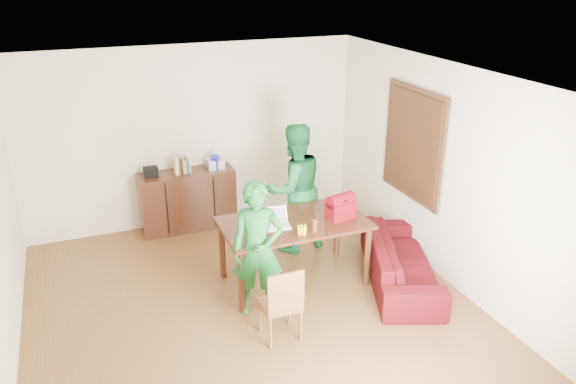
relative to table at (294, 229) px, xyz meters
name	(u,v)px	position (x,y,z in m)	size (l,w,h in m)	color
room	(249,205)	(-0.68, -0.37, 0.58)	(5.20, 5.70, 2.90)	#4E2813
table	(294,229)	(0.00, 0.00, 0.00)	(1.78, 1.01, 0.83)	black
chair	(281,317)	(-0.57, -1.01, -0.47)	(0.40, 0.38, 0.87)	brown
person_near	(258,250)	(-0.62, -0.46, 0.07)	(0.58, 0.38, 1.59)	#166625
person_far	(294,188)	(0.34, 0.83, 0.18)	(0.88, 0.68, 1.81)	#166532
laptop	(278,224)	(-0.24, -0.07, 0.15)	(0.31, 0.23, 0.21)	white
bananas	(302,234)	(-0.06, -0.40, 0.14)	(0.15, 0.10, 0.06)	yellow
bottle	(315,224)	(0.11, -0.35, 0.21)	(0.07, 0.07, 0.20)	#5B2B14
red_bag	(341,209)	(0.57, -0.12, 0.23)	(0.34, 0.20, 0.25)	maroon
sofa	(401,260)	(1.26, -0.49, -0.44)	(1.94, 0.76, 0.57)	#3C070D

